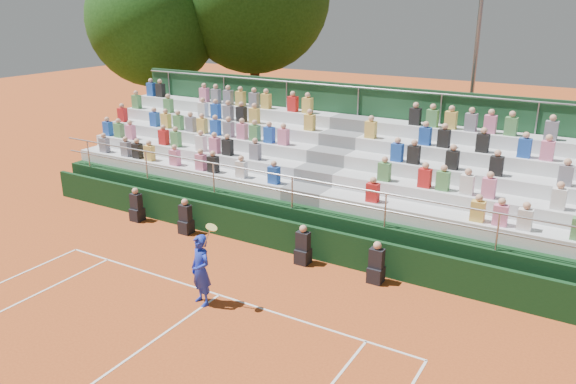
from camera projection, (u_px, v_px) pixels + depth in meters
The scene contains 7 objects.
ground at pixel (219, 295), 14.53m from camera, with size 90.00×90.00×0.00m, color #B74D1E.
courtside_wall at pixel (283, 235), 16.97m from camera, with size 20.00×0.15×1.00m, color black.
line_officials at pixel (241, 233), 17.20m from camera, with size 9.23×0.40×1.19m.
grandstand at pixel (331, 188), 19.42m from camera, with size 20.00×5.20×4.40m.
tennis_player at pixel (201, 270), 13.84m from camera, with size 0.92×0.64×2.22m.
tree_west at pixel (153, 20), 28.31m from camera, with size 6.66×6.66×9.63m.
floodlight_mast at pixel (474, 72), 21.99m from camera, with size 0.60×0.25×7.84m.
Camera 1 is at (8.11, -10.17, 7.22)m, focal length 35.00 mm.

